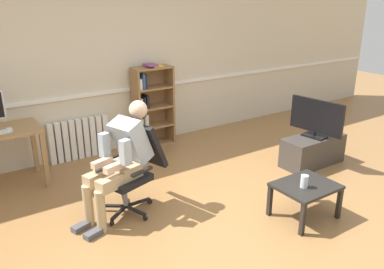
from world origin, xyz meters
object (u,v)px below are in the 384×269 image
(tv_screen, at_px, (316,118))
(office_chair, at_px, (134,164))
(person_seated, at_px, (120,158))
(drinking_glass, at_px, (304,181))
(computer_mouse, at_px, (10,130))
(tv_stand, at_px, (313,150))
(coffee_table, at_px, (306,189))
(radiator, at_px, (79,139))
(bookshelf, at_px, (150,107))

(tv_screen, bearing_deg, office_chair, 75.05)
(person_seated, height_order, drinking_glass, person_seated)
(computer_mouse, distance_m, tv_stand, 3.98)
(coffee_table, bearing_deg, radiator, 116.51)
(bookshelf, xyz_separation_m, coffee_table, (0.34, -2.84, -0.30))
(radiator, bearing_deg, computer_mouse, -152.24)
(computer_mouse, height_order, bookshelf, bookshelf)
(computer_mouse, distance_m, radiator, 1.19)
(bookshelf, xyz_separation_m, office_chair, (-1.08, -1.62, -0.10))
(person_seated, xyz_separation_m, drinking_glass, (1.52, -1.19, -0.20))
(radiator, distance_m, tv_stand, 3.36)
(person_seated, bearing_deg, coffee_table, 35.80)
(tv_screen, bearing_deg, person_seated, 76.67)
(tv_stand, relative_size, coffee_table, 1.48)
(tv_stand, bearing_deg, person_seated, 174.39)
(bookshelf, relative_size, person_seated, 1.06)
(tv_screen, distance_m, drinking_glass, 1.58)
(radiator, height_order, tv_screen, tv_screen)
(radiator, distance_m, tv_screen, 3.38)
(drinking_glass, bearing_deg, person_seated, 141.96)
(tv_stand, bearing_deg, drinking_glass, -144.06)
(computer_mouse, relative_size, coffee_table, 0.16)
(coffee_table, bearing_deg, computer_mouse, 135.05)
(computer_mouse, xyz_separation_m, coffee_table, (2.44, -2.43, -0.44))
(bookshelf, relative_size, coffee_table, 2.05)
(bookshelf, height_order, coffee_table, bookshelf)
(computer_mouse, height_order, drinking_glass, computer_mouse)
(tv_stand, bearing_deg, tv_screen, 7.73)
(person_seated, xyz_separation_m, tv_stand, (2.78, -0.27, -0.44))
(coffee_table, distance_m, drinking_glass, 0.14)
(tv_screen, bearing_deg, coffee_table, 118.89)
(radiator, xyz_separation_m, drinking_glass, (1.40, -2.97, 0.15))
(person_seated, height_order, tv_screen, person_seated)
(tv_stand, height_order, tv_screen, tv_screen)
(office_chair, distance_m, person_seated, 0.23)
(computer_mouse, relative_size, radiator, 0.11)
(drinking_glass, bearing_deg, bookshelf, 95.31)
(office_chair, xyz_separation_m, tv_stand, (2.61, -0.33, -0.32))
(bookshelf, relative_size, office_chair, 1.34)
(office_chair, bearing_deg, drinking_glass, 29.08)
(radiator, xyz_separation_m, person_seated, (-0.12, -1.78, 0.35))
(computer_mouse, bearing_deg, radiator, 27.76)
(radiator, xyz_separation_m, tv_screen, (2.66, -2.05, 0.39))
(computer_mouse, relative_size, tv_stand, 0.11)
(tv_stand, distance_m, coffee_table, 1.49)
(computer_mouse, relative_size, drinking_glass, 0.74)
(bookshelf, bearing_deg, tv_stand, -51.97)
(bookshelf, relative_size, drinking_glass, 9.66)
(person_seated, distance_m, coffee_table, 1.99)
(bookshelf, height_order, radiator, bookshelf)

